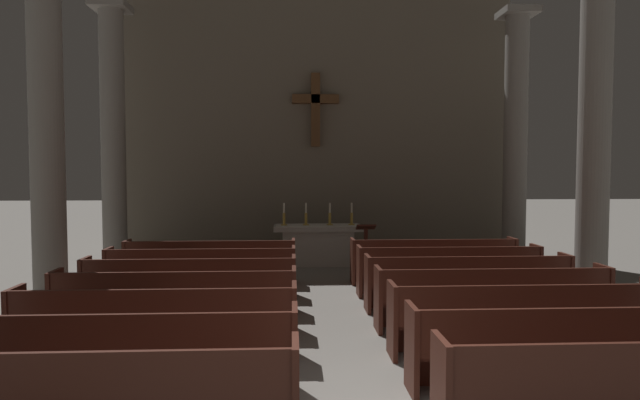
{
  "coord_description": "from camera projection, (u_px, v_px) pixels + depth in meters",
  "views": [
    {
      "loc": [
        -0.64,
        -4.51,
        2.37
      ],
      "look_at": [
        0.0,
        8.04,
        1.7
      ],
      "focal_mm": 30.53,
      "sensor_mm": 36.0,
      "label": 1
    }
  ],
  "objects": [
    {
      "name": "candlestick_outer_right",
      "position": [
        352.0,
        218.0,
        13.69
      ],
      "size": [
        0.16,
        0.16,
        0.56
      ],
      "color": "#B79338",
      "rests_on": "altar"
    },
    {
      "name": "candlestick_inner_left",
      "position": [
        306.0,
        218.0,
        13.63
      ],
      "size": [
        0.16,
        0.16,
        0.56
      ],
      "color": "#B79338",
      "rests_on": "altar"
    },
    {
      "name": "column_right_third",
      "position": [
        515.0,
        142.0,
        13.67
      ],
      "size": [
        0.87,
        0.87,
        6.38
      ],
      "color": "gray",
      "rests_on": "ground"
    },
    {
      "name": "pew_left_row_4",
      "position": [
        176.0,
        302.0,
        7.85
      ],
      "size": [
        3.48,
        0.5,
        0.95
      ],
      "color": "#4C2319",
      "rests_on": "ground"
    },
    {
      "name": "pew_left_row_6",
      "position": [
        202.0,
        273.0,
        10.11
      ],
      "size": [
        3.48,
        0.5,
        0.95
      ],
      "color": "#4C2319",
      "rests_on": "ground"
    },
    {
      "name": "altar",
      "position": [
        318.0,
        244.0,
        13.68
      ],
      "size": [
        2.2,
        0.9,
        1.01
      ],
      "color": "#BCB7AD",
      "rests_on": "ground"
    },
    {
      "name": "column_left_third",
      "position": [
        113.0,
        141.0,
        13.16
      ],
      "size": [
        0.87,
        0.87,
        6.38
      ],
      "color": "gray",
      "rests_on": "ground"
    },
    {
      "name": "column_right_second",
      "position": [
        594.0,
        131.0,
        10.1
      ],
      "size": [
        0.87,
        0.87,
        6.38
      ],
      "color": "gray",
      "rests_on": "ground"
    },
    {
      "name": "pew_right_row_1",
      "position": [
        636.0,
        389.0,
        4.71
      ],
      "size": [
        3.48,
        0.5,
        0.95
      ],
      "color": "#4C2319",
      "rests_on": "ground"
    },
    {
      "name": "pew_right_row_2",
      "position": [
        570.0,
        347.0,
        5.84
      ],
      "size": [
        3.48,
        0.5,
        0.95
      ],
      "color": "#4C2319",
      "rests_on": "ground"
    },
    {
      "name": "pew_left_row_2",
      "position": [
        129.0,
        354.0,
        5.6
      ],
      "size": [
        3.48,
        0.5,
        0.95
      ],
      "color": "#4C2319",
      "rests_on": "ground"
    },
    {
      "name": "candlestick_outer_left",
      "position": [
        284.0,
        218.0,
        13.6
      ],
      "size": [
        0.16,
        0.16,
        0.56
      ],
      "color": "#B79338",
      "rests_on": "altar"
    },
    {
      "name": "pew_right_row_4",
      "position": [
        492.0,
        298.0,
        8.09
      ],
      "size": [
        3.48,
        0.5,
        0.95
      ],
      "color": "#4C2319",
      "rests_on": "ground"
    },
    {
      "name": "pew_right_row_6",
      "position": [
        449.0,
        270.0,
        10.35
      ],
      "size": [
        3.48,
        0.5,
        0.95
      ],
      "color": "#4C2319",
      "rests_on": "ground"
    },
    {
      "name": "pew_left_row_3",
      "position": [
        156.0,
        324.0,
        6.73
      ],
      "size": [
        3.48,
        0.5,
        0.95
      ],
      "color": "#4C2319",
      "rests_on": "ground"
    },
    {
      "name": "lectern",
      "position": [
        366.0,
        250.0,
        12.53
      ],
      "size": [
        0.44,
        0.36,
        1.15
      ],
      "color": "#4C2319",
      "rests_on": "ground"
    },
    {
      "name": "candlestick_inner_right",
      "position": [
        330.0,
        218.0,
        13.66
      ],
      "size": [
        0.16,
        0.16,
        0.56
      ],
      "color": "#B79338",
      "rests_on": "altar"
    },
    {
      "name": "apse_with_cross",
      "position": [
        315.0,
        124.0,
        15.17
      ],
      "size": [
        10.87,
        0.49,
        7.34
      ],
      "color": "#706656",
      "rests_on": "ground"
    },
    {
      "name": "pew_left_row_5",
      "position": [
        190.0,
        285.0,
        8.98
      ],
      "size": [
        3.48,
        0.5,
        0.95
      ],
      "color": "#4C2319",
      "rests_on": "ground"
    },
    {
      "name": "pew_left_row_7",
      "position": [
        211.0,
        262.0,
        11.24
      ],
      "size": [
        3.48,
        0.5,
        0.95
      ],
      "color": "#4C2319",
      "rests_on": "ground"
    },
    {
      "name": "pew_right_row_5",
      "position": [
        468.0,
        282.0,
        9.22
      ],
      "size": [
        3.48,
        0.5,
        0.95
      ],
      "color": "#4C2319",
      "rests_on": "ground"
    },
    {
      "name": "pew_right_row_3",
      "position": [
        525.0,
        318.0,
        6.96
      ],
      "size": [
        3.48,
        0.5,
        0.95
      ],
      "color": "#4C2319",
      "rests_on": "ground"
    },
    {
      "name": "column_left_second",
      "position": [
        47.0,
        129.0,
        9.59
      ],
      "size": [
        0.87,
        0.87,
        6.38
      ],
      "color": "gray",
      "rests_on": "ground"
    },
    {
      "name": "pew_right_row_7",
      "position": [
        433.0,
        261.0,
        11.47
      ],
      "size": [
        3.48,
        0.5,
        0.95
      ],
      "color": "#4C2319",
      "rests_on": "ground"
    }
  ]
}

